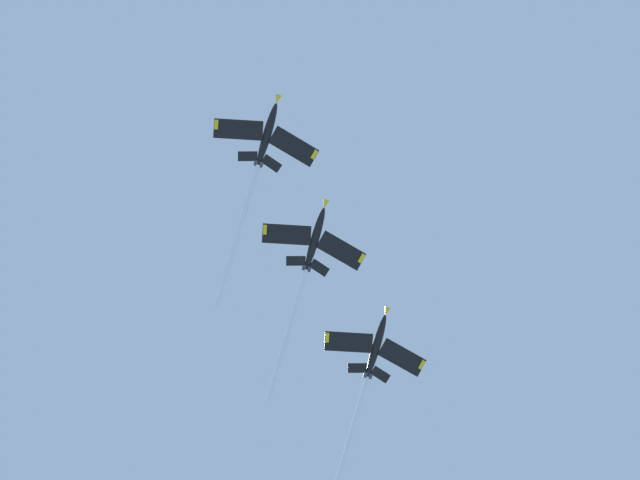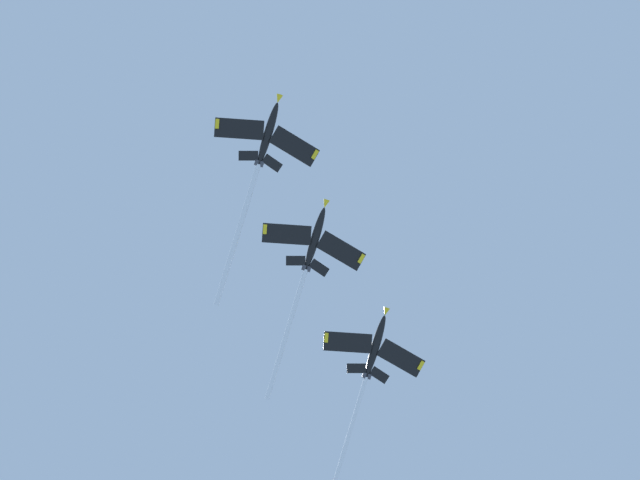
# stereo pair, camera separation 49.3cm
# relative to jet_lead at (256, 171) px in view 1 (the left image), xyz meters

# --- Properties ---
(jet_lead) EXTENTS (33.38, 24.00, 16.73)m
(jet_lead) POSITION_rel_jet_lead_xyz_m (0.00, 0.00, 0.00)
(jet_lead) COLOR black
(jet_second) EXTENTS (31.73, 23.09, 15.94)m
(jet_second) POSITION_rel_jet_lead_xyz_m (18.71, -5.53, -5.04)
(jet_second) COLOR black
(jet_third) EXTENTS (29.49, 21.84, 14.10)m
(jet_third) POSITION_rel_jet_lead_xyz_m (38.98, -13.48, -9.77)
(jet_third) COLOR black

